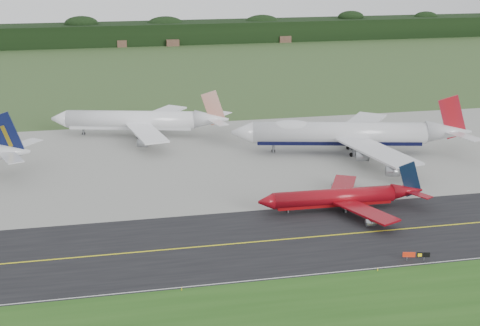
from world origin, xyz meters
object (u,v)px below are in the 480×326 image
object	(u,v)px
jet_ba_747	(348,133)
taxiway_sign	(416,255)
jet_star_tail	(140,121)

from	to	relation	value
jet_ba_747	taxiway_sign	size ratio (longest dim) A/B	13.38
taxiway_sign	jet_ba_747	bearing A→B (deg)	80.92
jet_ba_747	taxiway_sign	bearing A→B (deg)	-99.08
jet_ba_747	taxiway_sign	xyz separation A→B (m)	(-10.63, -66.54, -4.59)
jet_ba_747	taxiway_sign	distance (m)	67.54
jet_star_tail	taxiway_sign	xyz separation A→B (m)	(45.62, -96.16, -3.64)
jet_star_tail	taxiway_sign	world-z (taller)	jet_star_tail
jet_ba_747	jet_star_tail	xyz separation A→B (m)	(-56.26, 29.61, -0.94)
jet_star_tail	jet_ba_747	bearing A→B (deg)	-27.76
jet_ba_747	jet_star_tail	world-z (taller)	jet_ba_747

